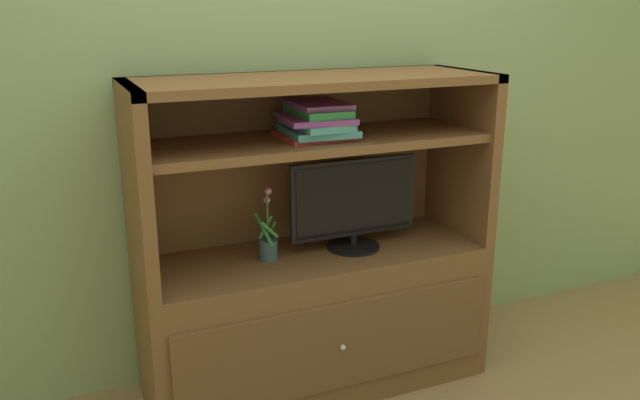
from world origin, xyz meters
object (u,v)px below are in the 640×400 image
at_px(tv_monitor, 354,203).
at_px(media_console, 315,287).
at_px(magazine_stack, 316,121).
at_px(potted_plant, 268,244).

bearing_deg(tv_monitor, media_console, 173.81).
height_order(media_console, magazine_stack, media_console).
bearing_deg(magazine_stack, media_console, 95.79).
height_order(media_console, potted_plant, media_console).
distance_m(tv_monitor, potted_plant, 0.41).
bearing_deg(potted_plant, magazine_stack, -2.54).
distance_m(potted_plant, magazine_stack, 0.55).
bearing_deg(media_console, potted_plant, -179.81).
xyz_separation_m(media_console, tv_monitor, (0.18, -0.02, 0.37)).
relative_size(tv_monitor, magazine_stack, 1.63).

